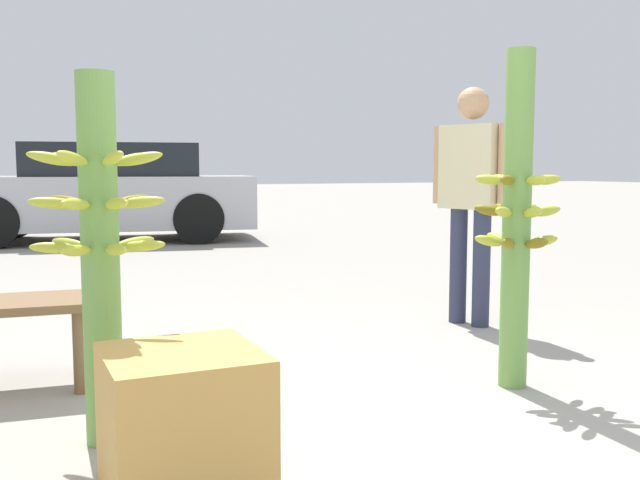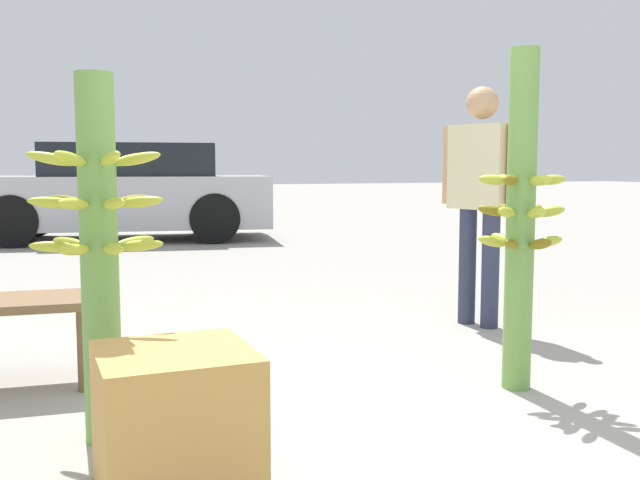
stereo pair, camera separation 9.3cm
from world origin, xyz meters
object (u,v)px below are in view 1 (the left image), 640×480
(vendor_person, at_px, (471,185))
(parked_car, at_px, (105,193))
(banana_stalk_left, at_px, (100,250))
(banana_stalk_center, at_px, (517,219))
(produce_crate, at_px, (183,425))

(vendor_person, bearing_deg, parked_car, 173.13)
(parked_car, bearing_deg, banana_stalk_left, -176.65)
(banana_stalk_center, relative_size, parked_car, 0.35)
(banana_stalk_left, relative_size, produce_crate, 2.93)
(vendor_person, xyz_separation_m, produce_crate, (-2.29, -1.67, -0.68))
(banana_stalk_left, xyz_separation_m, produce_crate, (0.16, -0.57, -0.49))
(banana_stalk_left, bearing_deg, parked_car, 82.35)
(banana_stalk_left, distance_m, parked_car, 7.77)
(vendor_person, relative_size, parked_car, 0.35)
(banana_stalk_left, height_order, produce_crate, banana_stalk_left)
(parked_car, bearing_deg, produce_crate, -175.03)
(parked_car, bearing_deg, vendor_person, -156.87)
(banana_stalk_left, xyz_separation_m, parked_car, (1.03, 7.70, -0.05))
(banana_stalk_center, height_order, produce_crate, banana_stalk_center)
(banana_stalk_left, xyz_separation_m, vendor_person, (2.45, 1.11, 0.19))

